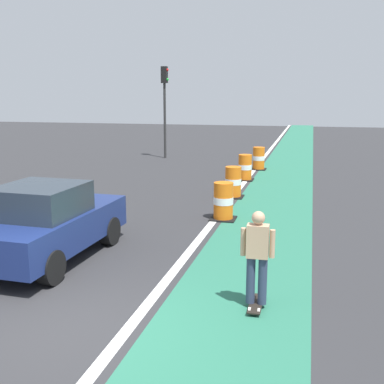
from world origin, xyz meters
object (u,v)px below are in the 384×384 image
skateboarder_on_lane (257,256)px  traffic_barrel_back (245,168)px  traffic_barrel_front (223,202)px  traffic_barrel_mid (233,182)px  parked_sedan_nearest (47,223)px  traffic_barrel_far (259,159)px  traffic_light_corner (165,96)px

skateboarder_on_lane → traffic_barrel_back: 12.29m
skateboarder_on_lane → traffic_barrel_back: bearing=98.8°
traffic_barrel_front → traffic_barrel_mid: 3.08m
parked_sedan_nearest → traffic_barrel_front: bearing=54.2°
parked_sedan_nearest → traffic_barrel_far: (3.05, 13.89, -0.30)m
traffic_barrel_far → traffic_light_corner: bearing=151.8°
traffic_barrel_back → traffic_barrel_far: 3.04m
traffic_barrel_back → traffic_barrel_mid: bearing=-88.9°
traffic_barrel_front → traffic_barrel_mid: (-0.22, 3.07, 0.00)m
traffic_barrel_front → skateboarder_on_lane: bearing=-74.0°
traffic_barrel_far → traffic_light_corner: 7.09m
skateboarder_on_lane → traffic_barrel_far: 15.26m
skateboarder_on_lane → traffic_barrel_far: (-1.64, 15.17, -0.38)m
traffic_barrel_front → traffic_barrel_far: bearing=90.3°
traffic_barrel_far → skateboarder_on_lane: bearing=-83.8°
skateboarder_on_lane → parked_sedan_nearest: (-4.69, 1.28, -0.08)m
traffic_barrel_mid → skateboarder_on_lane: bearing=-78.1°
skateboarder_on_lane → traffic_barrel_far: bearing=96.2°
skateboarder_on_lane → traffic_barrel_front: 5.80m
skateboarder_on_lane → traffic_barrel_back: size_ratio=1.55×
skateboarder_on_lane → traffic_barrel_front: skateboarder_on_lane is taller
skateboarder_on_lane → traffic_barrel_front: (-1.60, 5.57, -0.38)m
parked_sedan_nearest → traffic_barrel_mid: size_ratio=3.81×
parked_sedan_nearest → traffic_barrel_far: 14.22m
skateboarder_on_lane → traffic_barrel_far: skateboarder_on_lane is taller
traffic_barrel_far → parked_sedan_nearest: bearing=-102.4°
traffic_barrel_front → traffic_barrel_mid: bearing=94.1°
skateboarder_on_lane → traffic_barrel_front: size_ratio=1.55×
parked_sedan_nearest → traffic_barrel_back: (2.81, 10.86, -0.30)m
skateboarder_on_lane → traffic_barrel_mid: size_ratio=1.55×
skateboarder_on_lane → traffic_barrel_mid: 8.83m
parked_sedan_nearest → traffic_barrel_mid: (2.87, 7.36, -0.30)m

